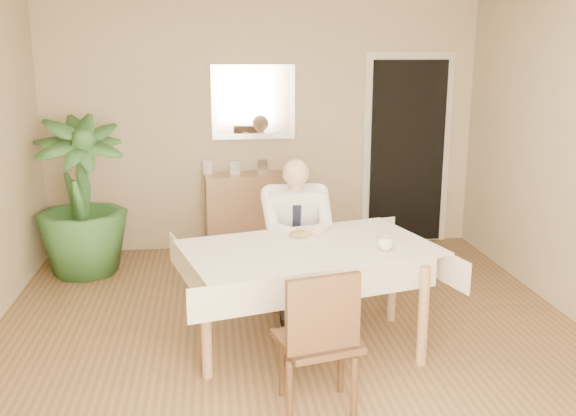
{
  "coord_description": "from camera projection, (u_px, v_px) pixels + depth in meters",
  "views": [
    {
      "loc": [
        -0.55,
        -4.18,
        2.09
      ],
      "look_at": [
        0.0,
        0.35,
        0.95
      ],
      "focal_mm": 40.0,
      "sensor_mm": 36.0,
      "label": 1
    }
  ],
  "objects": [
    {
      "name": "chair_near",
      "position": [
        320.0,
        336.0,
        3.62
      ],
      "size": [
        0.52,
        0.52,
        0.91
      ],
      "rotation": [
        0.0,
        0.0,
        0.24
      ],
      "color": "#402A16",
      "rests_on": "ground"
    },
    {
      "name": "photo_frame_left",
      "position": [
        208.0,
        167.0,
        6.6
      ],
      "size": [
        0.1,
        0.02,
        0.14
      ],
      "primitive_type": "cube",
      "color": "silver",
      "rests_on": "sideboard"
    },
    {
      "name": "photo_frame_right",
      "position": [
        263.0,
        166.0,
        6.67
      ],
      "size": [
        0.1,
        0.02,
        0.14
      ],
      "primitive_type": "cube",
      "color": "silver",
      "rests_on": "sideboard"
    },
    {
      "name": "room",
      "position": [
        294.0,
        170.0,
        4.28
      ],
      "size": [
        5.0,
        5.02,
        2.6
      ],
      "color": "brown",
      "rests_on": "ground"
    },
    {
      "name": "chair_far",
      "position": [
        293.0,
        247.0,
        5.36
      ],
      "size": [
        0.42,
        0.42,
        0.85
      ],
      "rotation": [
        0.0,
        0.0,
        -0.04
      ],
      "color": "#402A16",
      "rests_on": "ground"
    },
    {
      "name": "photo_frame_center",
      "position": [
        235.0,
        168.0,
        6.58
      ],
      "size": [
        0.1,
        0.02,
        0.14
      ],
      "primitive_type": "cube",
      "color": "silver",
      "rests_on": "sideboard"
    },
    {
      "name": "potted_palm",
      "position": [
        81.0,
        197.0,
        5.97
      ],
      "size": [
        1.04,
        1.04,
        1.49
      ],
      "primitive_type": "imported",
      "rotation": [
        0.0,
        0.0,
        0.3
      ],
      "color": "#2C5D28",
      "rests_on": "ground"
    },
    {
      "name": "mirror",
      "position": [
        253.0,
        102.0,
        6.59
      ],
      "size": [
        0.86,
        0.04,
        0.76
      ],
      "color": "silver",
      "rests_on": "room"
    },
    {
      "name": "window",
      "position": [
        405.0,
        274.0,
        1.87
      ],
      "size": [
        1.34,
        0.04,
        1.44
      ],
      "color": "silver",
      "rests_on": "room"
    },
    {
      "name": "seated_man",
      "position": [
        297.0,
        231.0,
        5.04
      ],
      "size": [
        0.48,
        0.72,
        1.24
      ],
      "color": "white",
      "rests_on": "ground"
    },
    {
      "name": "dining_table",
      "position": [
        309.0,
        258.0,
        4.47
      ],
      "size": [
        1.97,
        1.45,
        0.75
      ],
      "rotation": [
        0.0,
        0.0,
        0.26
      ],
      "color": "#A2744D",
      "rests_on": "ground"
    },
    {
      "name": "plate",
      "position": [
        298.0,
        237.0,
        4.64
      ],
      "size": [
        0.26,
        0.26,
        0.02
      ],
      "primitive_type": "cylinder",
      "color": "white",
      "rests_on": "dining_table"
    },
    {
      "name": "food",
      "position": [
        298.0,
        234.0,
        4.64
      ],
      "size": [
        0.14,
        0.14,
        0.06
      ],
      "primitive_type": "ellipsoid",
      "color": "olive",
      "rests_on": "dining_table"
    },
    {
      "name": "sideboard",
      "position": [
        256.0,
        213.0,
        6.72
      ],
      "size": [
        1.06,
        0.42,
        0.83
      ],
      "primitive_type": "cube",
      "rotation": [
        0.0,
        0.0,
        0.07
      ],
      "color": "#A2744D",
      "rests_on": "ground"
    },
    {
      "name": "knife",
      "position": [
        305.0,
        237.0,
        4.59
      ],
      "size": [
        0.01,
        0.13,
        0.01
      ],
      "primitive_type": "cylinder",
      "rotation": [
        1.57,
        0.0,
        0.0
      ],
      "color": "silver",
      "rests_on": "dining_table"
    },
    {
      "name": "fork",
      "position": [
        294.0,
        237.0,
        4.58
      ],
      "size": [
        0.01,
        0.13,
        0.01
      ],
      "primitive_type": "cylinder",
      "rotation": [
        1.57,
        0.0,
        0.0
      ],
      "color": "silver",
      "rests_on": "dining_table"
    },
    {
      "name": "doorway",
      "position": [
        407.0,
        152.0,
        6.91
      ],
      "size": [
        0.96,
        0.07,
        2.1
      ],
      "color": "silver",
      "rests_on": "ground"
    },
    {
      "name": "coffee_mug",
      "position": [
        385.0,
        243.0,
        4.37
      ],
      "size": [
        0.14,
        0.14,
        0.09
      ],
      "primitive_type": "imported",
      "rotation": [
        0.0,
        0.0,
        -0.33
      ],
      "color": "white",
      "rests_on": "dining_table"
    }
  ]
}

